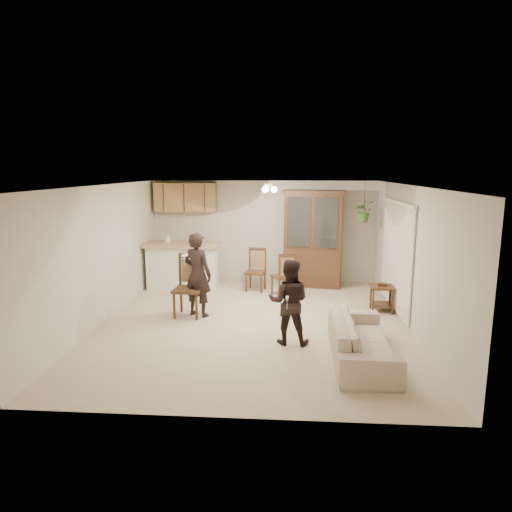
# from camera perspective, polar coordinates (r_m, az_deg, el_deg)

# --- Properties ---
(floor) EXTENTS (6.50, 6.50, 0.00)m
(floor) POSITION_cam_1_polar(r_m,az_deg,el_deg) (8.45, -0.28, -8.38)
(floor) COLOR #C3B893
(floor) RESTS_ON ground
(ceiling) EXTENTS (5.50, 6.50, 0.02)m
(ceiling) POSITION_cam_1_polar(r_m,az_deg,el_deg) (7.98, -0.29, 8.82)
(ceiling) COLOR white
(ceiling) RESTS_ON wall_back
(wall_back) EXTENTS (5.50, 0.02, 2.50)m
(wall_back) POSITION_cam_1_polar(r_m,az_deg,el_deg) (11.33, 0.96, 3.07)
(wall_back) COLOR beige
(wall_back) RESTS_ON ground
(wall_front) EXTENTS (5.50, 0.02, 2.50)m
(wall_front) POSITION_cam_1_polar(r_m,az_deg,el_deg) (4.99, -3.12, -7.07)
(wall_front) COLOR beige
(wall_front) RESTS_ON ground
(wall_left) EXTENTS (0.02, 6.50, 2.50)m
(wall_left) POSITION_cam_1_polar(r_m,az_deg,el_deg) (8.77, -18.50, 0.22)
(wall_left) COLOR beige
(wall_left) RESTS_ON ground
(wall_right) EXTENTS (0.02, 6.50, 2.50)m
(wall_right) POSITION_cam_1_polar(r_m,az_deg,el_deg) (8.38, 18.81, -0.27)
(wall_right) COLOR beige
(wall_right) RESTS_ON ground
(breakfast_bar) EXTENTS (1.60, 0.55, 1.00)m
(breakfast_bar) POSITION_cam_1_polar(r_m,az_deg,el_deg) (10.84, -9.13, -1.45)
(breakfast_bar) COLOR white
(breakfast_bar) RESTS_ON floor
(bar_top) EXTENTS (1.75, 0.70, 0.08)m
(bar_top) POSITION_cam_1_polar(r_m,az_deg,el_deg) (10.74, -9.22, 1.42)
(bar_top) COLOR tan
(bar_top) RESTS_ON breakfast_bar
(upper_cabinets) EXTENTS (1.50, 0.34, 0.70)m
(upper_cabinets) POSITION_cam_1_polar(r_m,az_deg,el_deg) (11.33, -8.80, 7.27)
(upper_cabinets) COLOR olive
(upper_cabinets) RESTS_ON wall_back
(vertical_blinds) EXTENTS (0.06, 2.30, 2.10)m
(vertical_blinds) POSITION_cam_1_polar(r_m,az_deg,el_deg) (9.26, 17.13, -0.11)
(vertical_blinds) COLOR beige
(vertical_blinds) RESTS_ON wall_right
(ceiling_fixture) EXTENTS (0.36, 0.36, 0.20)m
(ceiling_fixture) POSITION_cam_1_polar(r_m,az_deg,el_deg) (9.17, 1.54, 8.45)
(ceiling_fixture) COLOR beige
(ceiling_fixture) RESTS_ON ceiling
(hanging_plant) EXTENTS (0.43, 0.37, 0.48)m
(hanging_plant) POSITION_cam_1_polar(r_m,az_deg,el_deg) (10.54, 13.36, 5.48)
(hanging_plant) COLOR #274F1F
(hanging_plant) RESTS_ON ceiling
(plant_cord) EXTENTS (0.01, 0.01, 0.65)m
(plant_cord) POSITION_cam_1_polar(r_m,az_deg,el_deg) (10.51, 13.44, 7.24)
(plant_cord) COLOR black
(plant_cord) RESTS_ON ceiling
(sofa) EXTENTS (0.77, 1.89, 0.73)m
(sofa) POSITION_cam_1_polar(r_m,az_deg,el_deg) (7.00, 13.05, -9.65)
(sofa) COLOR beige
(sofa) RESTS_ON floor
(adult) EXTENTS (0.78, 0.67, 1.80)m
(adult) POSITION_cam_1_polar(r_m,az_deg,el_deg) (8.71, -7.33, -1.73)
(adult) COLOR black
(adult) RESTS_ON floor
(child) EXTENTS (0.70, 0.57, 1.35)m
(child) POSITION_cam_1_polar(r_m,az_deg,el_deg) (7.34, 4.13, -5.86)
(child) COLOR black
(child) RESTS_ON floor
(china_hutch) EXTENTS (1.52, 0.77, 2.29)m
(china_hutch) POSITION_cam_1_polar(r_m,az_deg,el_deg) (10.93, 7.14, 2.08)
(china_hutch) COLOR #312111
(china_hutch) RESTS_ON floor
(side_table) EXTENTS (0.50, 0.50, 0.57)m
(side_table) POSITION_cam_1_polar(r_m,az_deg,el_deg) (9.39, 15.43, -5.09)
(side_table) COLOR #312111
(side_table) RESTS_ON floor
(chair_bar) EXTENTS (0.56, 0.56, 1.18)m
(chair_bar) POSITION_cam_1_polar(r_m,az_deg,el_deg) (8.83, -8.43, -5.37)
(chair_bar) COLOR #312111
(chair_bar) RESTS_ON floor
(chair_hutch_left) EXTENTS (0.50, 0.50, 0.98)m
(chair_hutch_left) POSITION_cam_1_polar(r_m,az_deg,el_deg) (10.55, -0.05, -2.89)
(chair_hutch_left) COLOR #312111
(chair_hutch_left) RESTS_ON floor
(chair_hutch_right) EXTENTS (0.60, 0.60, 1.00)m
(chair_hutch_right) POSITION_cam_1_polar(r_m,az_deg,el_deg) (10.14, 3.39, -3.45)
(chair_hutch_right) COLOR #312111
(chair_hutch_right) RESTS_ON floor
(controller_adult) EXTENTS (0.10, 0.15, 0.04)m
(controller_adult) POSITION_cam_1_polar(r_m,az_deg,el_deg) (8.34, -8.92, 0.08)
(controller_adult) COLOR white
(controller_adult) RESTS_ON adult
(controller_child) EXTENTS (0.05, 0.12, 0.04)m
(controller_child) POSITION_cam_1_polar(r_m,az_deg,el_deg) (6.99, 3.92, -5.26)
(controller_child) COLOR white
(controller_child) RESTS_ON child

